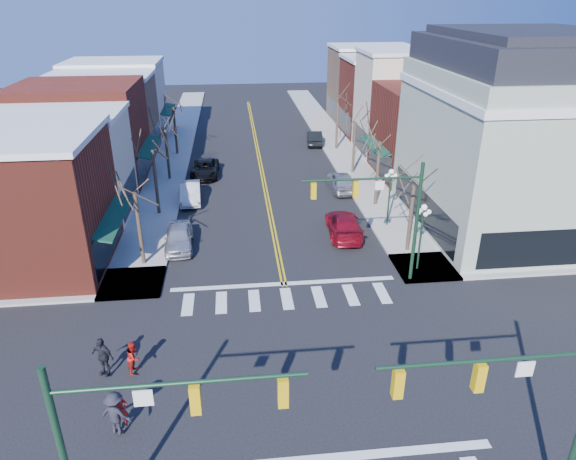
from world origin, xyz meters
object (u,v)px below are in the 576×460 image
object	(u,v)px
car_left_mid	(190,193)
pedestrian_red_b	(134,357)
car_left_far	(205,169)
lamppost_midblock	(390,188)
car_right_far	(314,138)
pedestrian_red_a	(120,410)
pedestrian_dark_a	(103,356)
pedestrian_dark_b	(116,413)
car_right_near	(344,225)
lamppost_corner	(422,226)
victorian_corner	(516,134)
car_right_mid	(341,181)
car_left_near	(179,237)

from	to	relation	value
car_left_mid	pedestrian_red_b	world-z (taller)	pedestrian_red_b
car_left_far	car_left_mid	bearing A→B (deg)	-96.04
lamppost_midblock	car_right_far	size ratio (longest dim) A/B	0.95
pedestrian_red_a	pedestrian_red_b	bearing A→B (deg)	81.14
pedestrian_dark_a	pedestrian_dark_b	size ratio (longest dim) A/B	1.00
car_left_far	car_right_far	xyz separation A→B (m)	(11.65, 9.68, 0.05)
car_right_near	lamppost_midblock	bearing A→B (deg)	-158.85
lamppost_corner	pedestrian_dark_b	xyz separation A→B (m)	(-15.59, -11.17, -1.87)
car_left_mid	pedestrian_dark_b	bearing A→B (deg)	-96.22
pedestrian_red_a	pedestrian_red_b	xyz separation A→B (m)	(0.00, 3.13, -0.00)
lamppost_midblock	car_right_near	distance (m)	4.18
lamppost_corner	car_left_far	distance (m)	23.56
victorian_corner	pedestrian_dark_b	distance (m)	29.94
lamppost_corner	pedestrian_red_a	xyz separation A→B (m)	(-15.50, -10.81, -2.04)
pedestrian_red_a	pedestrian_dark_a	world-z (taller)	pedestrian_dark_a
lamppost_corner	car_right_mid	distance (m)	14.46
car_left_near	victorian_corner	bearing A→B (deg)	0.71
lamppost_corner	car_right_near	distance (m)	6.77
car_right_near	pedestrian_red_b	distance (m)	17.84
lamppost_midblock	car_left_far	world-z (taller)	lamppost_midblock
car_left_near	pedestrian_dark_b	distance (m)	15.90
car_right_near	pedestrian_dark_b	xyz separation A→B (m)	(-12.19, -16.60, 0.31)
car_left_near	car_left_far	distance (m)	14.57
pedestrian_red_a	car_left_far	bearing A→B (deg)	77.23
car_left_mid	car_right_far	bearing A→B (deg)	48.20
car_right_near	car_right_far	xyz separation A→B (m)	(1.60, 23.46, -0.02)
lamppost_corner	pedestrian_dark_a	world-z (taller)	lamppost_corner
victorian_corner	pedestrian_red_b	distance (m)	28.04
lamppost_midblock	car_left_near	xyz separation A→B (m)	(-14.60, -1.81, -2.21)
car_left_far	pedestrian_red_a	xyz separation A→B (m)	(-2.05, -30.02, 0.22)
victorian_corner	pedestrian_red_a	distance (m)	29.70
pedestrian_red_a	car_right_near	bearing A→B (deg)	44.45
lamppost_corner	car_left_near	xyz separation A→B (m)	(-14.60, 4.69, -2.21)
car_left_near	pedestrian_dark_a	size ratio (longest dim) A/B	2.37
lamppost_midblock	pedestrian_dark_b	world-z (taller)	lamppost_midblock
victorian_corner	pedestrian_dark_a	xyz separation A→B (m)	(-25.10, -13.70, -5.57)
lamppost_corner	pedestrian_dark_b	distance (m)	19.27
lamppost_corner	car_right_far	world-z (taller)	lamppost_corner
car_left_near	car_left_mid	bearing A→B (deg)	85.94
car_left_near	car_right_mid	xyz separation A→B (m)	(12.80, 9.49, 0.06)
pedestrian_dark_a	car_right_far	bearing A→B (deg)	94.76
car_right_far	pedestrian_red_a	bearing A→B (deg)	77.26
car_left_mid	car_right_far	world-z (taller)	car_right_far
car_right_mid	pedestrian_red_b	xyz separation A→B (m)	(-13.70, -21.86, 0.11)
lamppost_corner	car_right_near	xyz separation A→B (m)	(-3.40, 5.43, -2.19)
car_left_near	pedestrian_red_b	world-z (taller)	pedestrian_red_b
pedestrian_red_b	car_left_far	bearing A→B (deg)	7.47
victorian_corner	pedestrian_red_a	bearing A→B (deg)	-144.77
car_left_near	car_left_far	world-z (taller)	car_left_near
car_left_mid	car_right_mid	xyz separation A→B (m)	(12.58, 1.14, 0.07)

